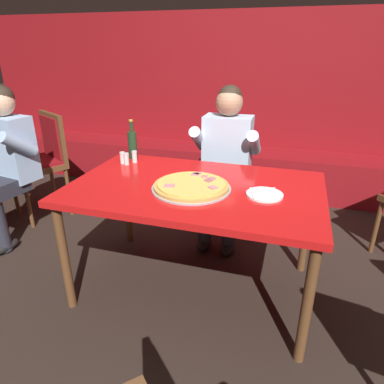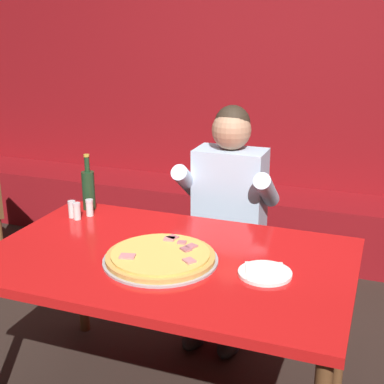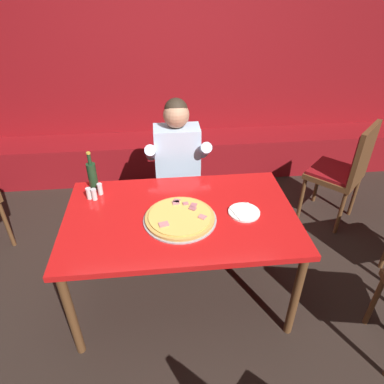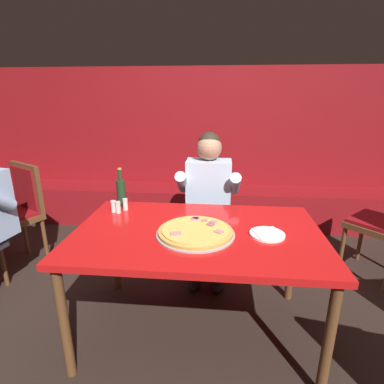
{
  "view_description": "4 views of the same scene",
  "coord_description": "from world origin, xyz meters",
  "px_view_note": "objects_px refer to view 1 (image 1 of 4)",
  "views": [
    {
      "loc": [
        0.55,
        -1.86,
        1.55
      ],
      "look_at": [
        -0.02,
        0.0,
        0.71
      ],
      "focal_mm": 32.0,
      "sensor_mm": 36.0,
      "label": 1
    },
    {
      "loc": [
        0.81,
        -1.88,
        1.71
      ],
      "look_at": [
        0.04,
        0.17,
        0.99
      ],
      "focal_mm": 50.0,
      "sensor_mm": 36.0,
      "label": 2
    },
    {
      "loc": [
        -0.11,
        -1.8,
        2.13
      ],
      "look_at": [
        0.1,
        0.26,
        0.76
      ],
      "focal_mm": 32.0,
      "sensor_mm": 36.0,
      "label": 3
    },
    {
      "loc": [
        0.13,
        -1.69,
        1.55
      ],
      "look_at": [
        -0.05,
        0.18,
        0.95
      ],
      "focal_mm": 28.0,
      "sensor_mm": 36.0,
      "label": 4
    }
  ],
  "objects_px": {
    "dining_chair_side_aisle": "(43,156)",
    "diner_standing_companion": "(3,160)",
    "shaker_black_pepper": "(135,157)",
    "pizza": "(191,186)",
    "shaker_parmesan": "(126,159)",
    "main_dining_table": "(195,196)",
    "beer_bottle": "(132,144)",
    "diner_seated_blue_shirt": "(225,160)",
    "shaker_red_pepper_flakes": "(123,158)",
    "plate_white_paper": "(265,194)"
  },
  "relations": [
    {
      "from": "main_dining_table",
      "to": "plate_white_paper",
      "type": "distance_m",
      "value": 0.43
    },
    {
      "from": "shaker_black_pepper",
      "to": "diner_standing_companion",
      "type": "bearing_deg",
      "value": -174.35
    },
    {
      "from": "shaker_parmesan",
      "to": "main_dining_table",
      "type": "bearing_deg",
      "value": -21.88
    },
    {
      "from": "pizza",
      "to": "beer_bottle",
      "type": "distance_m",
      "value": 0.76
    },
    {
      "from": "main_dining_table",
      "to": "shaker_black_pepper",
      "type": "bearing_deg",
      "value": 151.44
    },
    {
      "from": "shaker_parmesan",
      "to": "dining_chair_side_aisle",
      "type": "height_order",
      "value": "dining_chair_side_aisle"
    },
    {
      "from": "plate_white_paper",
      "to": "dining_chair_side_aisle",
      "type": "height_order",
      "value": "dining_chair_side_aisle"
    },
    {
      "from": "beer_bottle",
      "to": "diner_standing_companion",
      "type": "bearing_deg",
      "value": -169.22
    },
    {
      "from": "main_dining_table",
      "to": "diner_seated_blue_shirt",
      "type": "xyz_separation_m",
      "value": [
        0.03,
        0.71,
        0.02
      ]
    },
    {
      "from": "main_dining_table",
      "to": "diner_standing_companion",
      "type": "distance_m",
      "value": 1.67
    },
    {
      "from": "plate_white_paper",
      "to": "shaker_red_pepper_flakes",
      "type": "bearing_deg",
      "value": 164.9
    },
    {
      "from": "dining_chair_side_aisle",
      "to": "diner_standing_companion",
      "type": "bearing_deg",
      "value": -84.88
    },
    {
      "from": "dining_chair_side_aisle",
      "to": "pizza",
      "type": "bearing_deg",
      "value": -23.77
    },
    {
      "from": "pizza",
      "to": "shaker_black_pepper",
      "type": "height_order",
      "value": "shaker_black_pepper"
    },
    {
      "from": "plate_white_paper",
      "to": "diner_standing_companion",
      "type": "height_order",
      "value": "diner_standing_companion"
    },
    {
      "from": "plate_white_paper",
      "to": "shaker_parmesan",
      "type": "xyz_separation_m",
      "value": [
        -1.01,
        0.27,
        0.03
      ]
    },
    {
      "from": "diner_seated_blue_shirt",
      "to": "dining_chair_side_aisle",
      "type": "bearing_deg",
      "value": -179.28
    },
    {
      "from": "plate_white_paper",
      "to": "beer_bottle",
      "type": "relative_size",
      "value": 0.72
    },
    {
      "from": "dining_chair_side_aisle",
      "to": "shaker_black_pepper",
      "type": "bearing_deg",
      "value": -18.63
    },
    {
      "from": "shaker_parmesan",
      "to": "dining_chair_side_aisle",
      "type": "distance_m",
      "value": 1.23
    },
    {
      "from": "shaker_parmesan",
      "to": "dining_chair_side_aisle",
      "type": "bearing_deg",
      "value": 157.92
    },
    {
      "from": "shaker_black_pepper",
      "to": "diner_standing_companion",
      "type": "height_order",
      "value": "diner_standing_companion"
    },
    {
      "from": "pizza",
      "to": "diner_standing_companion",
      "type": "xyz_separation_m",
      "value": [
        -1.66,
        0.25,
        -0.07
      ]
    },
    {
      "from": "shaker_black_pepper",
      "to": "diner_seated_blue_shirt",
      "type": "xyz_separation_m",
      "value": [
        0.59,
        0.41,
        -0.09
      ]
    },
    {
      "from": "diner_seated_blue_shirt",
      "to": "plate_white_paper",
      "type": "bearing_deg",
      "value": -62.46
    },
    {
      "from": "pizza",
      "to": "diner_seated_blue_shirt",
      "type": "distance_m",
      "value": 0.78
    },
    {
      "from": "main_dining_table",
      "to": "pizza",
      "type": "bearing_deg",
      "value": -96.74
    },
    {
      "from": "shaker_red_pepper_flakes",
      "to": "diner_seated_blue_shirt",
      "type": "distance_m",
      "value": 0.81
    },
    {
      "from": "plate_white_paper",
      "to": "dining_chair_side_aisle",
      "type": "bearing_deg",
      "value": 161.29
    },
    {
      "from": "shaker_black_pepper",
      "to": "shaker_red_pepper_flakes",
      "type": "bearing_deg",
      "value": -144.79
    },
    {
      "from": "beer_bottle",
      "to": "dining_chair_side_aisle",
      "type": "height_order",
      "value": "beer_bottle"
    },
    {
      "from": "plate_white_paper",
      "to": "shaker_red_pepper_flakes",
      "type": "height_order",
      "value": "shaker_red_pepper_flakes"
    },
    {
      "from": "diner_standing_companion",
      "to": "plate_white_paper",
      "type": "bearing_deg",
      "value": -6.08
    },
    {
      "from": "main_dining_table",
      "to": "beer_bottle",
      "type": "distance_m",
      "value": 0.75
    },
    {
      "from": "shaker_black_pepper",
      "to": "diner_standing_companion",
      "type": "distance_m",
      "value": 1.12
    },
    {
      "from": "shaker_red_pepper_flakes",
      "to": "dining_chair_side_aisle",
      "type": "relative_size",
      "value": 0.09
    },
    {
      "from": "pizza",
      "to": "shaker_parmesan",
      "type": "height_order",
      "value": "shaker_parmesan"
    },
    {
      "from": "shaker_parmesan",
      "to": "shaker_red_pepper_flakes",
      "type": "relative_size",
      "value": 1.0
    },
    {
      "from": "main_dining_table",
      "to": "beer_bottle",
      "type": "bearing_deg",
      "value": 147.24
    },
    {
      "from": "beer_bottle",
      "to": "diner_standing_companion",
      "type": "relative_size",
      "value": 0.23
    },
    {
      "from": "main_dining_table",
      "to": "shaker_red_pepper_flakes",
      "type": "height_order",
      "value": "shaker_red_pepper_flakes"
    },
    {
      "from": "pizza",
      "to": "diner_seated_blue_shirt",
      "type": "relative_size",
      "value": 0.37
    },
    {
      "from": "shaker_red_pepper_flakes",
      "to": "pizza",
      "type": "bearing_deg",
      "value": -26.66
    },
    {
      "from": "shaker_black_pepper",
      "to": "shaker_parmesan",
      "type": "bearing_deg",
      "value": -116.3
    },
    {
      "from": "beer_bottle",
      "to": "diner_seated_blue_shirt",
      "type": "distance_m",
      "value": 0.74
    },
    {
      "from": "beer_bottle",
      "to": "shaker_red_pepper_flakes",
      "type": "distance_m",
      "value": 0.16
    },
    {
      "from": "beer_bottle",
      "to": "shaker_black_pepper",
      "type": "relative_size",
      "value": 3.4
    },
    {
      "from": "dining_chair_side_aisle",
      "to": "diner_standing_companion",
      "type": "relative_size",
      "value": 0.77
    },
    {
      "from": "plate_white_paper",
      "to": "beer_bottle",
      "type": "height_order",
      "value": "beer_bottle"
    },
    {
      "from": "shaker_parmesan",
      "to": "diner_seated_blue_shirt",
      "type": "distance_m",
      "value": 0.79
    }
  ]
}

